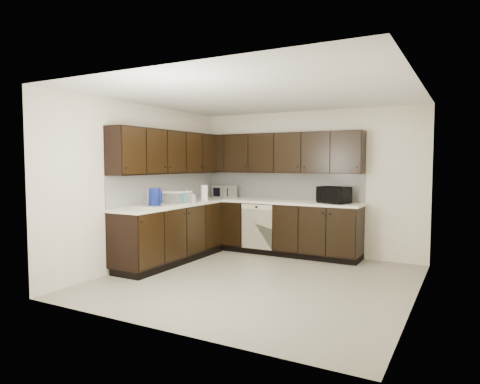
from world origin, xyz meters
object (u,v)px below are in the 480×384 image
Objects in this scene: sink at (159,210)px; blue_pitcher at (155,198)px; microwave at (334,195)px; toaster_oven at (225,192)px; storage_bin at (172,198)px.

sink is 2.88× the size of blue_pitcher.
blue_pitcher is at bearing -67.90° from sink.
toaster_oven is (-2.07, 0.00, -0.01)m from microwave.
blue_pitcher reaches higher than microwave.
sink is 1.71m from toaster_oven.
storage_bin is (0.01, 0.33, 0.16)m from sink.
sink is 1.68× the size of microwave.
toaster_oven is at bearing -157.95° from microwave.
blue_pitcher is at bearing -117.36° from microwave.
microwave reaches higher than storage_bin.
microwave is at bearing 49.34° from blue_pitcher.
sink is at bearing -71.52° from toaster_oven.
toaster_oven is at bearing 84.19° from sink.
storage_bin is at bearing 105.97° from blue_pitcher.
sink is 1.66× the size of storage_bin.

